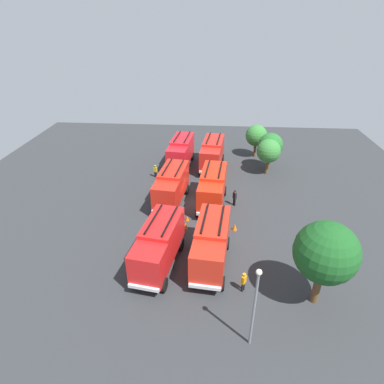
# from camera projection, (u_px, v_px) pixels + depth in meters

# --- Properties ---
(ground_plane) EXTENTS (56.72, 56.72, 0.00)m
(ground_plane) POSITION_uv_depth(u_px,v_px,m) (192.00, 203.00, 35.09)
(ground_plane) COLOR #2D3033
(fire_truck_0) EXTENTS (7.41, 3.35, 3.88)m
(fire_truck_0) POSITION_uv_depth(u_px,v_px,m) (181.00, 151.00, 42.80)
(fire_truck_0) COLOR red
(fire_truck_0) RESTS_ON ground
(fire_truck_1) EXTENTS (7.43, 3.41, 3.88)m
(fire_truck_1) POSITION_uv_depth(u_px,v_px,m) (172.00, 185.00, 34.20)
(fire_truck_1) COLOR red
(fire_truck_1) RESTS_ON ground
(fire_truck_2) EXTENTS (7.49, 3.66, 3.88)m
(fire_truck_2) POSITION_uv_depth(u_px,v_px,m) (159.00, 244.00, 25.40)
(fire_truck_2) COLOR red
(fire_truck_2) RESTS_ON ground
(fire_truck_3) EXTENTS (7.42, 3.38, 3.88)m
(fire_truck_3) POSITION_uv_depth(u_px,v_px,m) (212.00, 153.00, 42.25)
(fire_truck_3) COLOR red
(fire_truck_3) RESTS_ON ground
(fire_truck_4) EXTENTS (7.39, 3.28, 3.88)m
(fire_truck_4) POSITION_uv_depth(u_px,v_px,m) (213.00, 187.00, 33.87)
(fire_truck_4) COLOR red
(fire_truck_4) RESTS_ON ground
(fire_truck_5) EXTENTS (7.41, 3.33, 3.88)m
(fire_truck_5) POSITION_uv_depth(u_px,v_px,m) (211.00, 243.00, 25.51)
(fire_truck_5) COLOR red
(fire_truck_5) RESTS_ON ground
(firefighter_0) EXTENTS (0.48, 0.44, 1.66)m
(firefighter_0) POSITION_uv_depth(u_px,v_px,m) (244.00, 281.00, 23.50)
(firefighter_0) COLOR black
(firefighter_0) RESTS_ON ground
(firefighter_1) EXTENTS (0.37, 0.48, 1.62)m
(firefighter_1) POSITION_uv_depth(u_px,v_px,m) (155.00, 171.00, 40.28)
(firefighter_1) COLOR black
(firefighter_1) RESTS_ON ground
(firefighter_2) EXTENTS (0.48, 0.43, 1.80)m
(firefighter_2) POSITION_uv_depth(u_px,v_px,m) (235.00, 197.00, 34.20)
(firefighter_2) COLOR black
(firefighter_2) RESTS_ON ground
(tree_0) EXTENTS (3.05, 3.05, 4.72)m
(tree_0) POSITION_uv_depth(u_px,v_px,m) (256.00, 136.00, 45.16)
(tree_0) COLOR brown
(tree_0) RESTS_ON ground
(tree_1) EXTENTS (3.21, 3.21, 4.97)m
(tree_1) POSITION_uv_depth(u_px,v_px,m) (270.00, 145.00, 41.32)
(tree_1) COLOR brown
(tree_1) RESTS_ON ground
(tree_2) EXTENTS (3.02, 3.02, 4.68)m
(tree_2) POSITION_uv_depth(u_px,v_px,m) (269.00, 151.00, 40.11)
(tree_2) COLOR brown
(tree_2) RESTS_ON ground
(tree_3) EXTENTS (4.29, 4.29, 6.65)m
(tree_3) POSITION_uv_depth(u_px,v_px,m) (326.00, 253.00, 20.91)
(tree_3) COLOR brown
(tree_3) RESTS_ON ground
(traffic_cone_0) EXTENTS (0.46, 0.46, 0.66)m
(traffic_cone_0) POSITION_uv_depth(u_px,v_px,m) (235.00, 227.00, 30.56)
(traffic_cone_0) COLOR #F2600C
(traffic_cone_0) RESTS_ON ground
(traffic_cone_1) EXTENTS (0.48, 0.48, 0.69)m
(traffic_cone_1) POSITION_uv_depth(u_px,v_px,m) (185.00, 225.00, 30.76)
(traffic_cone_1) COLOR #F2600C
(traffic_cone_1) RESTS_ON ground
(traffic_cone_2) EXTENTS (0.39, 0.39, 0.55)m
(traffic_cone_2) POSITION_uv_depth(u_px,v_px,m) (187.00, 218.00, 32.01)
(traffic_cone_2) COLOR #F2600C
(traffic_cone_2) RESTS_ON ground
(lamppost) EXTENTS (0.36, 0.36, 6.16)m
(lamppost) POSITION_uv_depth(u_px,v_px,m) (255.00, 303.00, 18.34)
(lamppost) COLOR slate
(lamppost) RESTS_ON ground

